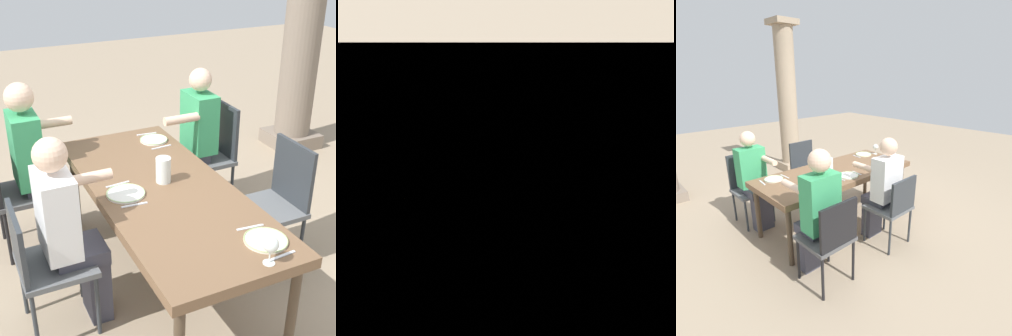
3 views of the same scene
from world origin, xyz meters
TOP-DOWN VIEW (x-y plane):
  - ground_plane at (0.00, 0.00)m, footprint 16.00×16.00m
  - dining_table at (0.00, 0.00)m, footprint 2.09×0.88m
  - chair_west_south at (-0.83, -0.86)m, footprint 0.44×0.44m
  - chair_mid_north at (0.12, 0.86)m, footprint 0.44×0.44m
  - chair_mid_south at (0.12, -0.85)m, footprint 0.44×0.44m
  - diner_woman_green at (0.12, -0.67)m, footprint 0.35×0.49m
  - diner_man_white at (-0.84, -0.67)m, footprint 0.35×0.50m
  - diner_guest_third at (-0.83, 0.66)m, footprint 0.34×0.49m
  - plate_0 at (-0.76, 0.27)m, footprint 0.22×0.22m
  - fork_0 at (-0.91, 0.27)m, footprint 0.03×0.17m
  - spoon_0 at (-0.61, 0.27)m, footprint 0.03×0.17m
  - plate_1 at (-0.03, -0.26)m, footprint 0.25×0.25m
  - fork_1 at (-0.18, -0.26)m, footprint 0.03×0.17m
  - spoon_1 at (0.12, -0.26)m, footprint 0.03×0.17m
  - plate_2 at (0.80, 0.25)m, footprint 0.25×0.25m
  - fork_2 at (0.65, 0.25)m, footprint 0.03×0.17m
  - water_pitcher at (-0.09, 0.04)m, footprint 0.10×0.10m

SIDE VIEW (x-z plane):
  - ground_plane at x=0.00m, z-range 0.00..0.00m
  - chair_mid_south at x=0.12m, z-range 0.08..0.96m
  - chair_mid_north at x=0.12m, z-range 0.06..1.01m
  - chair_west_south at x=-0.83m, z-range 0.08..1.00m
  - diner_guest_third at x=-0.83m, z-range 0.04..1.32m
  - dining_table at x=0.00m, z-range 0.31..1.06m
  - diner_woman_green at x=0.12m, z-range 0.04..1.34m
  - diner_man_white at x=-0.84m, z-range 0.05..1.39m
  - fork_0 at x=-0.91m, z-range 0.75..0.76m
  - spoon_0 at x=-0.61m, z-range 0.75..0.76m
  - fork_1 at x=-0.18m, z-range 0.75..0.76m
  - spoon_1 at x=0.12m, z-range 0.75..0.76m
  - fork_2 at x=0.65m, z-range 0.75..0.76m
  - plate_1 at x=-0.03m, z-range 0.75..0.77m
  - plate_2 at x=0.80m, z-range 0.75..0.77m
  - plate_0 at x=-0.76m, z-range 0.75..0.77m
  - water_pitcher at x=-0.09m, z-range 0.74..0.92m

